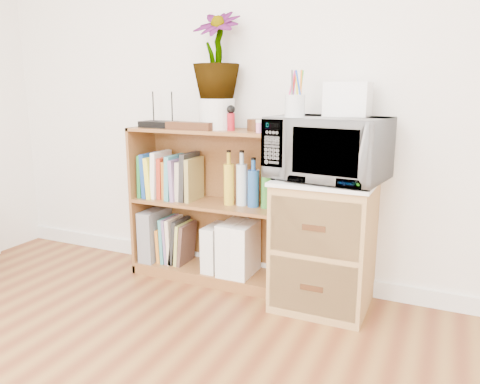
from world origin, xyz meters
The scene contains 21 objects.
skirting_board centered at (0.00, 2.24, 0.05)m, with size 4.00×0.02×0.10m, color white.
bookshelf centered at (-0.35, 2.10, 0.47)m, with size 1.00×0.30×0.95m, color brown.
wicker_unit centered at (0.40, 2.02, 0.35)m, with size 0.50×0.45×0.70m, color #9E7542.
microwave centered at (0.40, 2.02, 0.88)m, with size 0.59×0.40×0.33m, color silver.
pen_cup centered at (0.25, 1.91, 1.10)m, with size 0.10×0.10×0.11m, color silver.
small_appliance centered at (0.47, 2.11, 1.13)m, with size 0.22×0.19×0.18m, color white.
router centered at (-0.69, 2.08, 0.97)m, with size 0.21×0.14×0.04m, color black.
white_bowl centered at (-0.50, 2.07, 0.97)m, with size 0.13×0.13×0.03m, color silver.
plant_pot centered at (-0.30, 2.12, 1.04)m, with size 0.21×0.21×0.18m, color silver.
potted_plant centered at (-0.30, 2.12, 1.38)m, with size 0.28×0.28×0.49m, color #327830.
trinket_box centered at (-0.42, 2.00, 0.97)m, with size 0.29×0.07×0.05m, color #321A0D.
kokeshi_doll centered at (-0.18, 2.06, 1.00)m, with size 0.04×0.04×0.10m, color maroon.
wooden_bowl centered at (-0.04, 2.11, 0.98)m, with size 0.11×0.11×0.07m, color #351F0E.
paint_jars centered at (0.05, 2.01, 0.98)m, with size 0.10×0.04×0.05m, color pink.
file_box centered at (-0.76, 2.10, 0.24)m, with size 0.10×0.27×0.34m, color gray.
magazine_holder_left centered at (-0.31, 2.09, 0.21)m, with size 0.09×0.23×0.29m, color silver.
magazine_holder_mid centered at (-0.19, 2.09, 0.23)m, with size 0.10×0.26×0.32m, color white.
magazine_holder_right centered at (-0.10, 2.09, 0.23)m, with size 0.10×0.26×0.32m, color white.
cookbooks centered at (-0.63, 2.10, 0.64)m, with size 0.37×0.20×0.30m.
liquor_bottles centered at (-0.01, 2.10, 0.65)m, with size 0.46×0.07×0.32m.
lower_books centered at (-0.60, 2.10, 0.21)m, with size 0.21×0.19×0.30m.
Camera 1 is at (0.99, -0.38, 1.20)m, focal length 35.00 mm.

